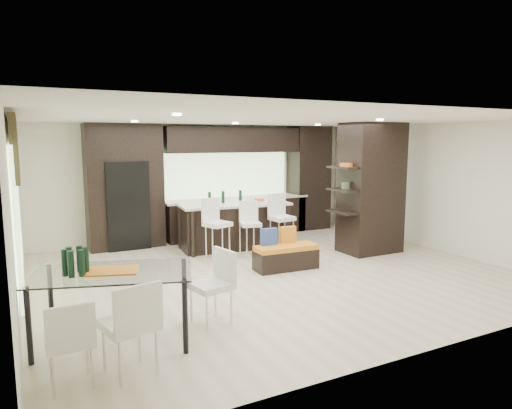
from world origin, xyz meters
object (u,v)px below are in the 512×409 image
stool_left (218,235)px  chair_far (70,346)px  dining_table (114,307)px  kitchen_island (234,225)px  stool_mid (250,234)px  stool_right (282,229)px  floor_vase (353,225)px  chair_near (129,331)px  bench (286,257)px  chair_end (211,291)px

stool_left → chair_far: stool_left is taller
stool_left → dining_table: (-2.49, -2.88, -0.07)m
kitchen_island → stool_mid: bearing=-84.1°
stool_right → stool_left: bearing=175.0°
kitchen_island → chair_far: size_ratio=2.95×
stool_left → floor_vase: bearing=-33.0°
stool_mid → kitchen_island: bearing=104.3°
floor_vase → chair_far: (-5.86, -3.02, -0.16)m
stool_left → kitchen_island: bearing=28.8°
dining_table → chair_far: size_ratio=2.21×
floor_vase → chair_near: 6.12m
bench → chair_end: bearing=-138.3°
kitchen_island → stool_mid: kitchen_island is taller
stool_right → stool_mid: bearing=173.4°
dining_table → chair_end: 1.20m
kitchen_island → stool_mid: (0.00, -0.81, -0.05)m
kitchen_island → floor_vase: size_ratio=2.12×
stool_left → chair_far: 4.77m
bench → stool_right: bearing=66.0°
stool_left → floor_vase: (2.82, -0.66, 0.07)m
chair_near → chair_far: chair_near is taller
stool_right → floor_vase: floor_vase is taller
chair_end → dining_table: bearing=78.6°
bench → chair_near: chair_near is taller
stool_left → stool_mid: 0.73m
bench → chair_near: bearing=-139.7°
floor_vase → chair_near: size_ratio=1.23×
stool_left → chair_far: size_ratio=1.22×
floor_vase → chair_far: size_ratio=1.39×
bench → floor_vase: bearing=18.1°
stool_right → chair_far: stool_right is taller
floor_vase → chair_far: floor_vase is taller
dining_table → chair_near: 0.83m
stool_left → stool_right: 1.46m
stool_mid → chair_far: size_ratio=1.11×
dining_table → stool_left: bearing=67.0°
stool_right → bench: bearing=-122.1°
stool_right → bench: size_ratio=0.85×
chair_near → kitchen_island: bearing=41.8°
bench → dining_table: bearing=-149.8°
dining_table → stool_right: bearing=54.0°
stool_mid → floor_vase: size_ratio=0.80×
floor_vase → dining_table: 5.75m
stool_left → floor_vase: floor_vase is taller
stool_mid → chair_near: chair_near is taller
chair_far → bench: bearing=32.4°
stool_right → chair_end: 3.98m
stool_right → chair_near: 5.41m
kitchen_island → stool_left: 1.10m
bench → floor_vase: size_ratio=1.04×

